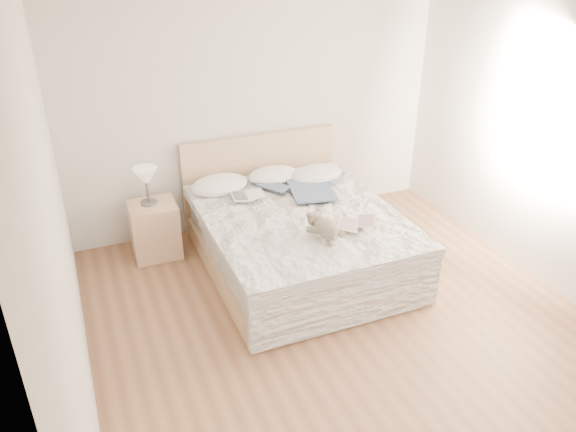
% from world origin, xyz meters
% --- Properties ---
extents(floor, '(4.00, 4.50, 0.00)m').
position_xyz_m(floor, '(0.00, 0.00, 0.00)').
color(floor, brown).
rests_on(floor, ground).
extents(wall_back, '(4.00, 0.02, 2.70)m').
position_xyz_m(wall_back, '(0.00, 2.25, 1.35)').
color(wall_back, silver).
rests_on(wall_back, ground).
extents(wall_left, '(0.02, 4.50, 2.70)m').
position_xyz_m(wall_left, '(-2.00, 0.00, 1.35)').
color(wall_left, silver).
rests_on(wall_left, ground).
extents(window, '(0.02, 1.30, 1.10)m').
position_xyz_m(window, '(1.99, 0.30, 1.45)').
color(window, white).
rests_on(window, wall_right).
extents(bed, '(1.72, 2.14, 1.00)m').
position_xyz_m(bed, '(0.00, 1.19, 0.31)').
color(bed, tan).
rests_on(bed, floor).
extents(nightstand, '(0.46, 0.41, 0.56)m').
position_xyz_m(nightstand, '(-1.22, 1.88, 0.28)').
color(nightstand, tan).
rests_on(nightstand, floor).
extents(table_lamp, '(0.27, 0.27, 0.37)m').
position_xyz_m(table_lamp, '(-1.24, 1.91, 0.82)').
color(table_lamp, '#44403B').
rests_on(table_lamp, nightstand).
extents(pillow_left, '(0.64, 0.49, 0.18)m').
position_xyz_m(pillow_left, '(-0.54, 1.90, 0.64)').
color(pillow_left, white).
rests_on(pillow_left, bed).
extents(pillow_middle, '(0.55, 0.39, 0.16)m').
position_xyz_m(pillow_middle, '(0.05, 1.92, 0.64)').
color(pillow_middle, white).
rests_on(pillow_middle, bed).
extents(pillow_right, '(0.62, 0.47, 0.17)m').
position_xyz_m(pillow_right, '(0.47, 1.77, 0.64)').
color(pillow_right, white).
rests_on(pillow_right, bed).
extents(blouse, '(0.78, 0.81, 0.03)m').
position_xyz_m(blouse, '(0.28, 1.48, 0.63)').
color(blouse, '#344460').
rests_on(blouse, bed).
extents(photo_book, '(0.34, 0.25, 0.02)m').
position_xyz_m(photo_book, '(-0.35, 1.56, 0.63)').
color(photo_book, white).
rests_on(photo_book, bed).
extents(childrens_book, '(0.43, 0.40, 0.02)m').
position_xyz_m(childrens_book, '(0.36, 0.67, 0.63)').
color(childrens_book, beige).
rests_on(childrens_book, bed).
extents(teddy_bear, '(0.32, 0.38, 0.17)m').
position_xyz_m(teddy_bear, '(0.01, 0.58, 0.65)').
color(teddy_bear, '#6B6252').
rests_on(teddy_bear, bed).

